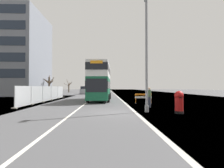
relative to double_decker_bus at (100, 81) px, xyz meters
name	(u,v)px	position (x,y,z in m)	size (l,w,h in m)	color
ground	(121,113)	(1.99, -11.85, -2.68)	(140.00, 280.00, 0.10)	#4C4C4F
double_decker_bus	(100,81)	(0.00, 0.00, 0.00)	(3.08, 10.69, 4.94)	#145638
lamppost_foreground	(147,57)	(3.88, -11.77, 1.43)	(0.29, 0.70, 8.59)	gray
red_pillar_postbox	(179,101)	(5.96, -12.65, -1.76)	(0.64, 0.64, 1.58)	black
roadworks_barrier	(143,97)	(5.01, -4.81, -1.91)	(1.92, 0.45, 1.12)	orange
construction_site_fence	(47,94)	(-6.93, -1.03, -1.67)	(0.44, 17.20, 2.01)	#A8AAAD
car_oncoming_near	(105,91)	(0.56, 15.72, -1.60)	(2.06, 4.09, 2.21)	maroon
car_receding_mid	(84,90)	(-5.08, 23.77, -1.65)	(2.10, 4.39, 2.06)	gray
bare_tree_far_verge_near	(49,84)	(-12.69, 18.24, -0.15)	(2.75, 2.58, 4.70)	#4C3D2D
bare_tree_far_verge_mid	(69,87)	(-12.35, 38.98, -0.66)	(2.69, 2.17, 4.53)	#4C3D2D
pedestrian_at_kerb	(149,97)	(4.78, -8.73, -1.71)	(0.34, 0.34, 1.82)	#2D3342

